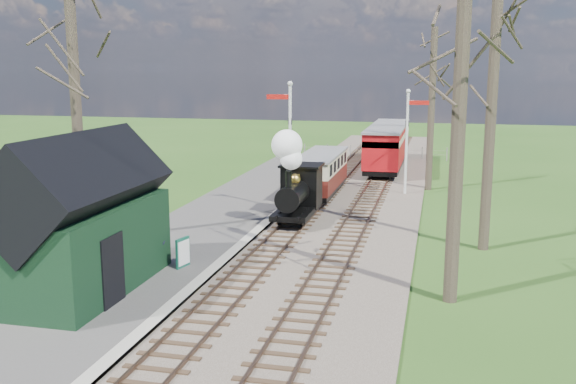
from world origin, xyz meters
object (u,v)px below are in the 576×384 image
(red_carriage_a, at_px, (384,150))
(person, at_px, (159,246))
(station_shed, at_px, (81,222))
(red_carriage_b, at_px, (391,141))
(semaphore_far, at_px, (408,134))
(coach, at_px, (321,172))
(bench, at_px, (98,288))
(sign_board, at_px, (183,252))
(locomotive, at_px, (296,182))
(semaphore_near, at_px, (289,138))

(red_carriage_a, distance_m, person, 22.47)
(station_shed, bearing_deg, red_carriage_b, 76.92)
(semaphore_far, distance_m, coach, 5.10)
(semaphore_far, xyz_separation_m, bench, (-7.72, -18.92, -2.75))
(red_carriage_a, xyz_separation_m, sign_board, (-4.82, -21.49, -0.95))
(sign_board, relative_size, person, 0.66)
(coach, bearing_deg, sign_board, -99.32)
(semaphore_far, distance_m, bench, 20.62)
(locomotive, bearing_deg, bench, -106.75)
(locomotive, xyz_separation_m, bench, (-3.34, -11.09, -1.32))
(red_carriage_b, height_order, person, red_carriage_b)
(red_carriage_b, xyz_separation_m, sign_board, (-4.82, -26.99, -0.95))
(red_carriage_b, bearing_deg, bench, -101.00)
(red_carriage_b, bearing_deg, semaphore_far, -81.36)
(coach, bearing_deg, semaphore_near, -100.31)
(coach, relative_size, red_carriage_b, 1.15)
(locomotive, distance_m, sign_board, 7.90)
(locomotive, height_order, red_carriage_a, locomotive)
(coach, distance_m, bench, 17.49)
(semaphore_far, xyz_separation_m, person, (-7.32, -15.59, -2.38))
(red_carriage_a, bearing_deg, station_shed, -105.92)
(locomotive, relative_size, red_carriage_a, 0.72)
(station_shed, bearing_deg, bench, -44.07)
(semaphore_near, bearing_deg, red_carriage_a, 74.53)
(red_carriage_a, relative_size, sign_board, 5.65)
(station_shed, xyz_separation_m, red_carriage_a, (6.90, 24.18, -0.61))
(semaphore_near, height_order, person, semaphore_near)
(red_carriage_a, height_order, person, red_carriage_a)
(person, bearing_deg, red_carriage_b, -5.54)
(semaphore_far, relative_size, bench, 3.68)
(semaphore_near, relative_size, coach, 0.94)
(station_shed, distance_m, red_carriage_b, 30.47)
(sign_board, bearing_deg, semaphore_near, 81.13)
(bench, bearing_deg, locomotive, 73.25)
(bench, relative_size, person, 1.01)
(semaphore_far, height_order, red_carriage_b, semaphore_far)
(station_shed, height_order, semaphore_near, semaphore_near)
(station_shed, bearing_deg, person, 60.61)
(bench, xyz_separation_m, person, (0.41, 3.33, 0.37))
(station_shed, height_order, coach, station_shed)
(station_shed, distance_m, bench, 2.13)
(bench, height_order, person, person)
(semaphore_near, relative_size, semaphore_far, 1.09)
(bench, bearing_deg, red_carriage_b, 79.00)
(station_shed, bearing_deg, sign_board, 52.34)
(semaphore_near, height_order, coach, semaphore_near)
(red_carriage_a, bearing_deg, coach, -108.11)
(red_carriage_b, relative_size, sign_board, 5.65)
(semaphore_far, xyz_separation_m, locomotive, (-4.39, -7.83, -1.43))
(semaphore_far, relative_size, person, 3.71)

